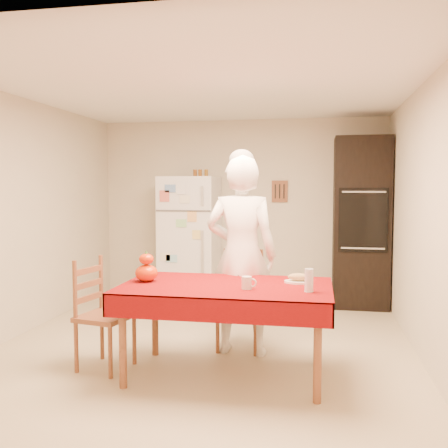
% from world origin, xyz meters
% --- Properties ---
extents(floor, '(4.50, 4.50, 0.00)m').
position_xyz_m(floor, '(0.00, 0.00, 0.00)').
color(floor, '#C6B28F').
rests_on(floor, ground).
extents(room_shell, '(4.02, 4.52, 2.51)m').
position_xyz_m(room_shell, '(0.00, 0.00, 1.62)').
color(room_shell, beige).
rests_on(room_shell, ground).
extents(refrigerator, '(0.75, 0.74, 1.70)m').
position_xyz_m(refrigerator, '(-0.65, 1.88, 0.85)').
color(refrigerator, white).
rests_on(refrigerator, floor).
extents(oven_cabinet, '(0.70, 0.62, 2.20)m').
position_xyz_m(oven_cabinet, '(1.63, 1.93, 1.10)').
color(oven_cabinet, black).
rests_on(oven_cabinet, floor).
extents(dining_table, '(1.70, 1.00, 0.76)m').
position_xyz_m(dining_table, '(0.35, -0.80, 0.69)').
color(dining_table, brown).
rests_on(dining_table, floor).
extents(chair_far, '(0.43, 0.41, 0.95)m').
position_xyz_m(chair_far, '(0.35, -0.03, 0.51)').
color(chair_far, brown).
rests_on(chair_far, floor).
extents(chair_left, '(0.48, 0.49, 0.95)m').
position_xyz_m(chair_left, '(-0.76, -0.80, 0.51)').
color(chair_left, brown).
rests_on(chair_left, floor).
extents(seated_woman, '(0.69, 0.47, 1.84)m').
position_xyz_m(seated_woman, '(0.38, -0.20, 0.92)').
color(seated_woman, white).
rests_on(seated_woman, floor).
extents(coffee_mug, '(0.08, 0.08, 0.10)m').
position_xyz_m(coffee_mug, '(0.54, -0.94, 0.81)').
color(coffee_mug, silver).
rests_on(coffee_mug, dining_table).
extents(pumpkin_lower, '(0.19, 0.19, 0.14)m').
position_xyz_m(pumpkin_lower, '(-0.34, -0.78, 0.83)').
color(pumpkin_lower, '#C93804').
rests_on(pumpkin_lower, dining_table).
extents(pumpkin_upper, '(0.12, 0.12, 0.09)m').
position_xyz_m(pumpkin_upper, '(-0.34, -0.78, 0.95)').
color(pumpkin_upper, red).
rests_on(pumpkin_upper, pumpkin_lower).
extents(wine_glass, '(0.07, 0.07, 0.18)m').
position_xyz_m(wine_glass, '(1.01, -0.95, 0.85)').
color(wine_glass, silver).
rests_on(wine_glass, dining_table).
extents(bread_plate, '(0.24, 0.24, 0.02)m').
position_xyz_m(bread_plate, '(0.93, -0.61, 0.77)').
color(bread_plate, white).
rests_on(bread_plate, dining_table).
extents(bread_loaf, '(0.18, 0.10, 0.06)m').
position_xyz_m(bread_loaf, '(0.93, -0.61, 0.81)').
color(bread_loaf, '#98724B').
rests_on(bread_loaf, bread_plate).
extents(spice_jar_left, '(0.05, 0.05, 0.10)m').
position_xyz_m(spice_jar_left, '(-0.59, 1.93, 1.75)').
color(spice_jar_left, brown).
rests_on(spice_jar_left, refrigerator).
extents(spice_jar_mid, '(0.05, 0.05, 0.10)m').
position_xyz_m(spice_jar_mid, '(-0.52, 1.93, 1.75)').
color(spice_jar_mid, brown).
rests_on(spice_jar_mid, refrigerator).
extents(spice_jar_right, '(0.05, 0.05, 0.10)m').
position_xyz_m(spice_jar_right, '(-0.43, 1.93, 1.75)').
color(spice_jar_right, '#8B5A19').
rests_on(spice_jar_right, refrigerator).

